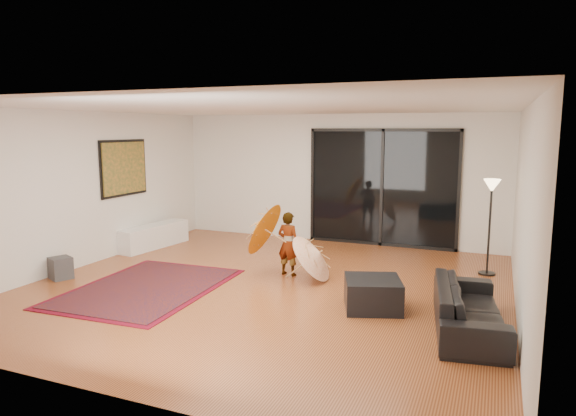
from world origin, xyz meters
The scene contains 17 objects.
floor centered at (0.00, 0.00, 0.00)m, with size 7.00×7.00×0.00m, color #A6592D.
ceiling centered at (0.00, 0.00, 2.70)m, with size 7.00×7.00×0.00m, color white.
wall_back centered at (0.00, 3.50, 1.35)m, with size 7.00×7.00×0.00m, color silver.
wall_front centered at (0.00, -3.50, 1.35)m, with size 7.00×7.00×0.00m, color silver.
wall_left centered at (-3.50, 0.00, 1.35)m, with size 7.00×7.00×0.00m, color silver.
wall_right centered at (3.50, 0.00, 1.35)m, with size 7.00×7.00×0.00m, color silver.
sliding_door centered at (1.00, 3.47, 1.20)m, with size 3.06×0.07×2.40m.
painting centered at (-3.46, 1.00, 1.65)m, with size 0.04×1.28×1.08m.
media_console centered at (-3.25, 1.54, 0.23)m, with size 0.41×1.66×0.46m, color white.
speaker centered at (-3.25, -0.88, 0.18)m, with size 0.31×0.31×0.35m, color #424244.
persian_rug centered at (-1.65, -0.77, 0.01)m, with size 2.09×2.84×0.02m.
sofa centered at (2.95, -0.65, 0.28)m, with size 1.92×0.75×0.56m, color black.
ottoman centered at (1.72, -0.35, 0.21)m, with size 0.73×0.73×0.41m, color black.
floor_lamp centered at (3.10, 2.00, 1.25)m, with size 0.27×0.27×1.59m.
child centered at (0.06, 0.71, 0.53)m, with size 0.39×0.25×1.06m, color #999999.
parasol_orange centered at (-0.49, 0.66, 0.73)m, with size 0.56×0.94×0.92m.
parasol_white centered at (0.66, 0.56, 0.50)m, with size 0.68×0.85×0.94m.
Camera 1 is at (3.18, -6.89, 2.39)m, focal length 32.00 mm.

